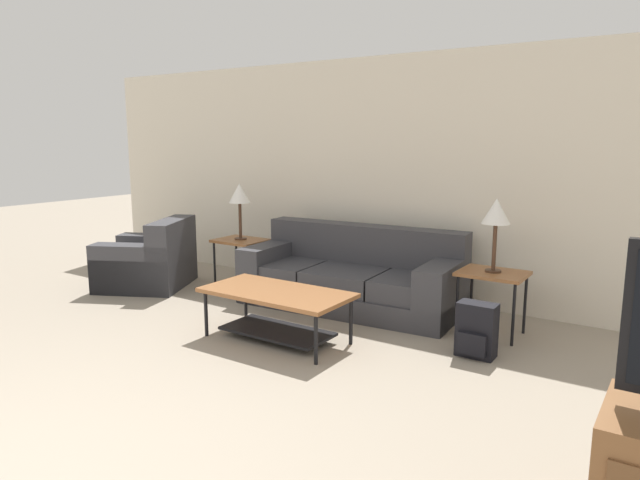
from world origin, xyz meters
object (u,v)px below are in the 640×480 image
Objects in this scene: couch at (352,279)px; coffee_table at (277,303)px; armchair at (149,263)px; backpack at (476,331)px; table_lamp_left at (240,195)px; side_table_right at (493,279)px; side_table_left at (241,244)px; table_lamp_right at (496,214)px.

coffee_table is (-0.03, -1.24, 0.03)m from couch.
backpack is (3.93, -0.03, -0.07)m from armchair.
armchair is 1.93× the size of table_lamp_left.
armchair is 2.45m from coffee_table.
couch is at bearing 2.50° from table_lamp_left.
armchair is at bearing 165.55° from coffee_table.
couch reaches higher than side_table_right.
table_lamp_left is (-2.93, -0.00, 0.57)m from side_table_right.
couch is 4.01× the size of side_table_left.
table_lamp_right is at bearing 96.38° from backpack.
side_table_right is at bearing 38.10° from coffee_table.
side_table_left reaches higher than backpack.
side_table_right is at bearing 0.00° from side_table_left.
armchair is 3.99m from table_lamp_right.
table_lamp_right is (1.49, 1.17, 0.76)m from coffee_table.
backpack is (3.00, -0.59, -0.87)m from table_lamp_left.
coffee_table is 1.67m from backpack.
armchair is 2.83× the size of backpack.
table_lamp_left is at bearing -90.00° from side_table_left.
backpack is (1.53, -0.65, -0.08)m from couch.
coffee_table is at bearing -159.51° from backpack.
side_table_left is 0.88× the size of table_lamp_left.
side_table_right is 0.57m from table_lamp_right.
side_table_right reaches higher than coffee_table.
table_lamp_left reaches higher than side_table_left.
couch is at bearing 156.96° from backpack.
side_table_right is at bearing 96.38° from backpack.
coffee_table and backpack have the same top height.
side_table_right is (2.93, 0.00, 0.00)m from side_table_left.
coffee_table is 1.91m from side_table_right.
couch is 1.48m from side_table_left.
couch reaches higher than armchair.
table_lamp_right reaches higher than coffee_table.
table_lamp_right is (2.93, -0.00, 0.57)m from side_table_left.
side_table_left is (-1.46, -0.06, 0.22)m from couch.
side_table_left is 1.29× the size of backpack.
table_lamp_left reaches higher than side_table_right.
table_lamp_left is 1.47× the size of backpack.
table_lamp_left is 1.00× the size of table_lamp_right.
coffee_table is 2.04m from table_lamp_right.
side_table_left is (-1.44, 1.17, 0.18)m from coffee_table.
table_lamp_left is (0.00, -0.00, 0.57)m from side_table_left.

